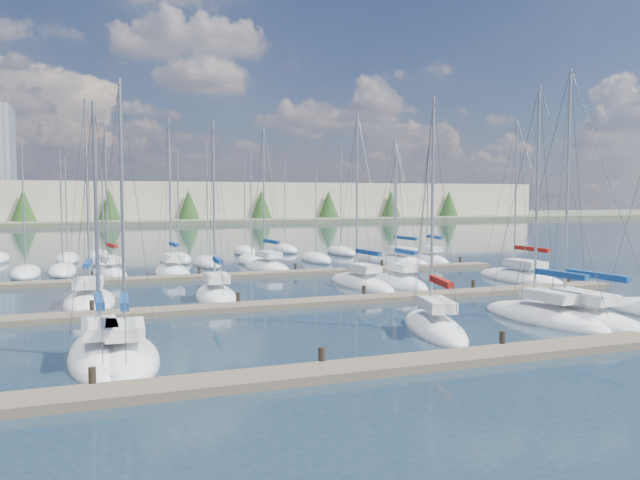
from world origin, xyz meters
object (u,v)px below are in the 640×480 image
object	(u,v)px
sailboat_h	(89,301)
sailboat_r	(430,260)
sailboat_f	(576,318)
sailboat_c	(126,358)
sailboat_k	(361,284)
sailboat_b	(100,356)
sailboat_e	(544,317)
sailboat_l	(399,283)
sailboat_j	(216,296)
sailboat_n	(110,273)
sailboat_d	(435,328)
sailboat_q	(398,262)
sailboat_m	(521,278)
sailboat_o	(172,271)
sailboat_p	(267,267)

from	to	relation	value
sailboat_h	sailboat_r	distance (m)	34.23
sailboat_f	sailboat_c	bearing A→B (deg)	177.01
sailboat_h	sailboat_k	world-z (taller)	sailboat_k
sailboat_b	sailboat_e	distance (m)	21.71
sailboat_k	sailboat_b	bearing A→B (deg)	-144.12
sailboat_r	sailboat_l	distance (m)	16.81
sailboat_j	sailboat_f	world-z (taller)	sailboat_f
sailboat_e	sailboat_n	distance (m)	33.96
sailboat_j	sailboat_d	bearing A→B (deg)	-55.85
sailboat_q	sailboat_f	bearing A→B (deg)	-107.54
sailboat_l	sailboat_j	xyz separation A→B (m)	(-13.51, -1.19, 0.00)
sailboat_e	sailboat_m	world-z (taller)	sailboat_m
sailboat_b	sailboat_r	world-z (taller)	sailboat_r
sailboat_n	sailboat_h	bearing A→B (deg)	-107.78
sailboat_f	sailboat_k	bearing A→B (deg)	105.13
sailboat_r	sailboat_k	distance (m)	18.14
sailboat_e	sailboat_c	world-z (taller)	sailboat_e
sailboat_b	sailboat_o	size ratio (longest dim) A/B	0.80
sailboat_j	sailboat_m	bearing A→B (deg)	3.90
sailboat_n	sailboat_m	size ratio (longest dim) A/B	1.02
sailboat_m	sailboat_h	bearing A→B (deg)	178.49
sailboat_l	sailboat_f	size ratio (longest dim) A/B	0.77
sailboat_h	sailboat_k	distance (m)	18.32
sailboat_m	sailboat_c	world-z (taller)	sailboat_m
sailboat_r	sailboat_p	distance (m)	16.52
sailboat_r	sailboat_f	bearing A→B (deg)	-103.23
sailboat_o	sailboat_j	bearing A→B (deg)	-89.45
sailboat_f	sailboat_h	bearing A→B (deg)	145.46
sailboat_n	sailboat_k	world-z (taller)	sailboat_n
sailboat_e	sailboat_q	xyz separation A→B (m)	(5.62, 27.24, -0.01)
sailboat_o	sailboat_r	size ratio (longest dim) A/B	1.14
sailboat_o	sailboat_h	bearing A→B (deg)	-119.54
sailboat_p	sailboat_c	bearing A→B (deg)	-122.60
sailboat_d	sailboat_r	world-z (taller)	sailboat_r
sailboat_h	sailboat_f	distance (m)	27.38
sailboat_n	sailboat_f	xyz separation A→B (m)	(22.01, -27.73, -0.02)
sailboat_r	sailboat_q	distance (m)	3.47
sailboat_n	sailboat_r	bearing A→B (deg)	-10.84
sailboat_n	sailboat_e	bearing A→B (deg)	-64.10
sailboat_l	sailboat_m	distance (m)	9.96
sailboat_b	sailboat_c	xyz separation A→B (m)	(0.93, -0.69, 0.01)
sailboat_p	sailboat_k	size ratio (longest dim) A/B	1.04
sailboat_e	sailboat_m	bearing A→B (deg)	49.30
sailboat_h	sailboat_p	size ratio (longest dim) A/B	0.95
sailboat_q	sailboat_j	bearing A→B (deg)	-153.45
sailboat_d	sailboat_k	size ratio (longest dim) A/B	0.91
sailboat_l	sailboat_j	size ratio (longest dim) A/B	0.89
sailboat_h	sailboat_j	size ratio (longest dim) A/B	1.08
sailboat_r	sailboat_j	xyz separation A→B (m)	(-23.73, -14.54, -0.01)
sailboat_p	sailboat_n	world-z (taller)	sailboat_p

